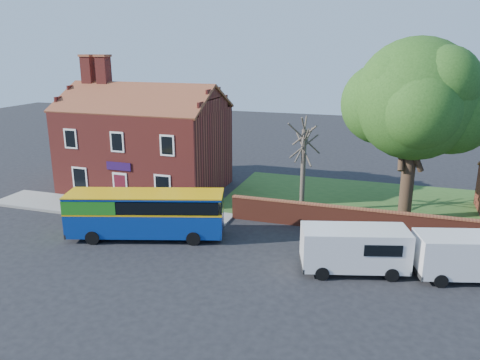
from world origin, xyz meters
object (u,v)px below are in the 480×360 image
(van_near, at_px, (355,248))
(bus, at_px, (141,212))
(large_tree, at_px, (417,103))
(van_far, at_px, (470,255))

(van_near, bearing_deg, bus, 161.52)
(large_tree, bearing_deg, bus, -150.63)
(bus, relative_size, van_near, 1.68)
(van_near, xyz_separation_m, van_far, (5.50, 1.01, -0.04))
(bus, xyz_separation_m, large_tree, (15.29, 8.60, 6.17))
(van_near, relative_size, large_tree, 0.48)
(van_far, bearing_deg, large_tree, 93.32)
(van_far, xyz_separation_m, large_tree, (-2.85, 8.17, 6.51))
(bus, xyz_separation_m, van_near, (12.63, -0.57, -0.30))
(van_far, height_order, large_tree, large_tree)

